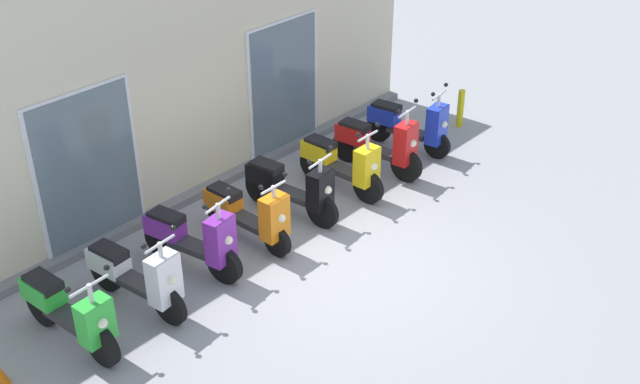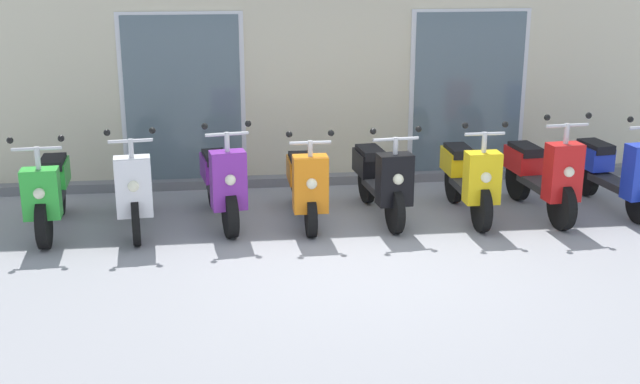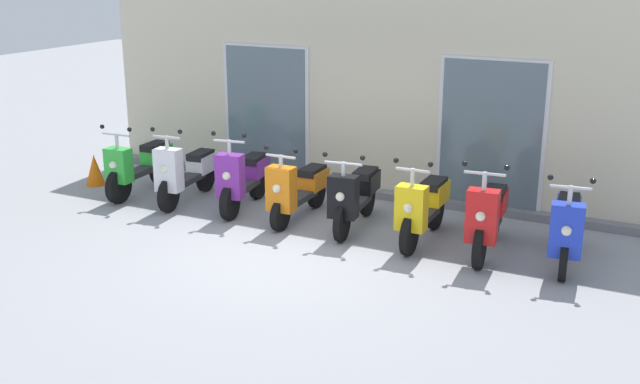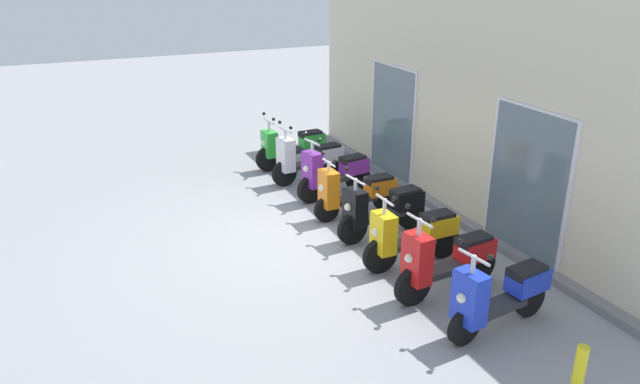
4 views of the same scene
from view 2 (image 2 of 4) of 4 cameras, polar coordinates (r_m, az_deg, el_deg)
The scene contains 10 objects.
ground_plane at distance 8.53m, azimuth 2.99°, elevation -4.60°, with size 40.00×40.00×0.00m, color #939399.
storefront_facade at distance 10.96m, azimuth 0.48°, elevation 10.23°, with size 9.80×0.50×3.82m.
scooter_green at distance 9.65m, azimuth -18.31°, elevation 0.07°, with size 0.58×1.67×1.22m.
scooter_white at distance 9.46m, azimuth -12.80°, elevation 0.36°, with size 0.54×1.66×1.28m.
scooter_purple at distance 9.50m, azimuth -6.85°, elevation 0.65°, with size 0.61×1.61×1.29m.
scooter_orange at distance 9.50m, azimuth -1.04°, elevation 0.64°, with size 0.52×1.60×1.20m.
scooter_black at distance 9.64m, azimuth 4.26°, elevation 1.00°, with size 0.59×1.68×1.21m.
scooter_yellow at distance 9.80m, azimuth 10.29°, elevation 1.05°, with size 0.52×1.63×1.25m.
scooter_red at distance 10.05m, azimuth 15.17°, elevation 1.21°, with size 0.57×1.68×1.33m.
scooter_blue at distance 10.51m, azimuth 19.90°, elevation 1.42°, with size 0.58×1.60×1.27m.
Camera 2 is at (-1.38, -7.81, 3.14)m, focal length 46.01 mm.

